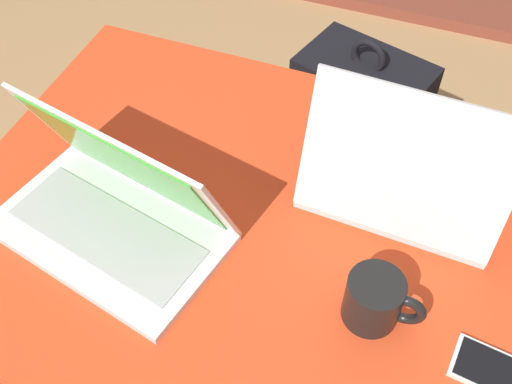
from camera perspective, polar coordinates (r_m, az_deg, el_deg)
ground_plane at (r=1.43m, az=-0.10°, el=-13.83°), size 14.00×14.00×0.00m
ottoman at (r=1.22m, az=-0.11°, el=-8.98°), size 1.04×0.79×0.47m
laptop_near at (r=1.00m, az=-13.29°, el=-1.59°), size 0.42×0.30×0.22m
laptop_far at (r=1.04m, az=14.00°, el=1.46°), size 0.34×0.27×0.26m
cell_phone at (r=0.95m, az=22.47°, el=-15.87°), size 0.15×0.09×0.01m
backpack at (r=1.59m, az=9.67°, el=6.13°), size 0.35×0.31×0.48m
coffee_mug at (r=0.90m, az=11.34°, el=-10.09°), size 0.12×0.09×0.09m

